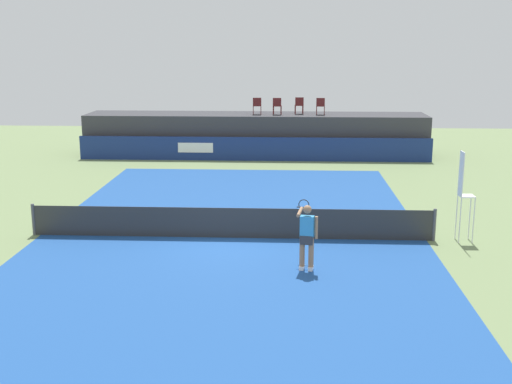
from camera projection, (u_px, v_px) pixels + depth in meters
ground_plane at (238, 213)px, 22.99m from camera, size 48.00×48.00×0.00m
court_inner at (231, 238)px, 20.07m from camera, size 12.00×22.00×0.00m
sponsor_wall at (254, 149)px, 33.07m from camera, size 18.00×0.22×1.20m
spectator_platform at (256, 134)px, 34.71m from camera, size 18.00×2.80×2.20m
spectator_chair_far_left at (257, 105)px, 34.04m from camera, size 0.46×0.46×0.89m
spectator_chair_left at (277, 105)px, 33.93m from camera, size 0.46×0.46×0.89m
spectator_chair_center at (299, 105)px, 34.27m from camera, size 0.47×0.47×0.89m
spectator_chair_right at (321, 105)px, 33.90m from camera, size 0.47×0.47×0.89m
umpire_chair at (463, 190)px, 19.37m from camera, size 0.45×0.45×2.76m
tennis_net at (231, 223)px, 19.96m from camera, size 12.40×0.02×0.95m
net_post_near at (33, 219)px, 20.26m from camera, size 0.10×0.10×1.00m
net_post_far at (434, 225)px, 19.65m from camera, size 0.10×0.10×1.00m
tennis_player at (307, 235)px, 17.05m from camera, size 0.57×1.20×1.77m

